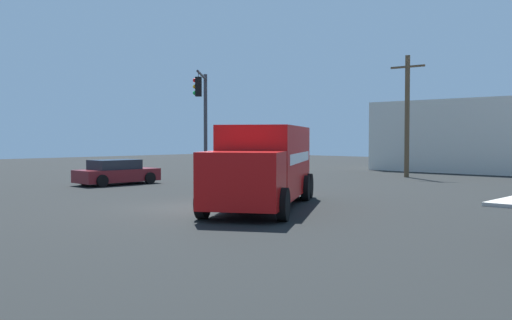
{
  "coord_description": "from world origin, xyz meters",
  "views": [
    {
      "loc": [
        15.27,
        -13.02,
        2.47
      ],
      "look_at": [
        1.36,
        1.89,
        1.66
      ],
      "focal_mm": 39.7,
      "sensor_mm": 36.0,
      "label": 1
    }
  ],
  "objects_px": {
    "sedan_maroon": "(117,173)",
    "utility_pole": "(407,114)",
    "delivery_truck": "(264,165)",
    "traffic_light_primary": "(203,111)"
  },
  "relations": [
    {
      "from": "sedan_maroon",
      "to": "utility_pole",
      "type": "height_order",
      "value": "utility_pole"
    },
    {
      "from": "delivery_truck",
      "to": "sedan_maroon",
      "type": "bearing_deg",
      "value": 171.7
    },
    {
      "from": "delivery_truck",
      "to": "sedan_maroon",
      "type": "relative_size",
      "value": 1.89
    },
    {
      "from": "delivery_truck",
      "to": "utility_pole",
      "type": "distance_m",
      "value": 17.75
    },
    {
      "from": "traffic_light_primary",
      "to": "utility_pole",
      "type": "bearing_deg",
      "value": 66.19
    },
    {
      "from": "delivery_truck",
      "to": "traffic_light_primary",
      "type": "xyz_separation_m",
      "value": [
        -8.96,
        5.07,
        2.37
      ]
    },
    {
      "from": "sedan_maroon",
      "to": "utility_pole",
      "type": "distance_m",
      "value": 17.92
    },
    {
      "from": "traffic_light_primary",
      "to": "utility_pole",
      "type": "xyz_separation_m",
      "value": [
        5.36,
        12.14,
        0.04
      ]
    },
    {
      "from": "traffic_light_primary",
      "to": "sedan_maroon",
      "type": "distance_m",
      "value": 5.58
    },
    {
      "from": "sedan_maroon",
      "to": "traffic_light_primary",
      "type": "bearing_deg",
      "value": 46.74
    }
  ]
}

